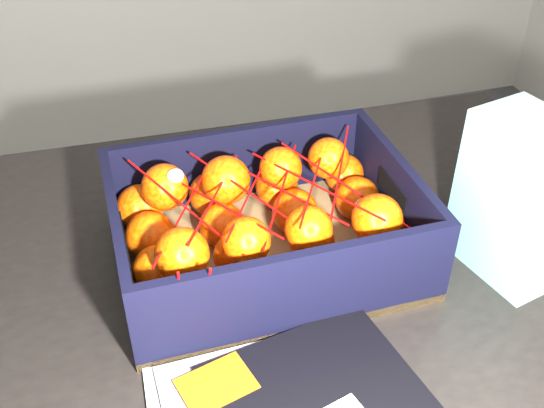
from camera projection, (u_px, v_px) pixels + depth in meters
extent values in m
cube|color=black|center=(214.00, 305.00, 0.81)|extent=(1.23, 0.84, 0.04)
cylinder|color=black|center=(430.00, 262.00, 1.44)|extent=(0.06, 0.06, 0.71)
cube|color=#E2540B|center=(216.00, 384.00, 0.67)|extent=(0.09, 0.07, 0.00)
cube|color=olive|center=(265.00, 254.00, 0.85)|extent=(0.37, 0.28, 0.01)
cube|color=black|center=(238.00, 166.00, 0.92)|extent=(0.37, 0.01, 0.12)
cube|color=black|center=(299.00, 294.00, 0.72)|extent=(0.37, 0.01, 0.12)
cube|color=black|center=(120.00, 249.00, 0.78)|extent=(0.01, 0.26, 0.12)
cube|color=black|center=(396.00, 197.00, 0.86)|extent=(0.01, 0.26, 0.12)
sphere|color=#FF4905|center=(166.00, 312.00, 0.72)|extent=(0.06, 0.06, 0.06)
sphere|color=#FF4905|center=(159.00, 271.00, 0.77)|extent=(0.06, 0.06, 0.06)
sphere|color=#FF4905|center=(150.00, 236.00, 0.83)|extent=(0.06, 0.06, 0.06)
sphere|color=#FF4905|center=(140.00, 208.00, 0.87)|extent=(0.06, 0.06, 0.06)
sphere|color=#FF4905|center=(253.00, 293.00, 0.74)|extent=(0.06, 0.06, 0.06)
sphere|color=#FF4905|center=(237.00, 256.00, 0.80)|extent=(0.06, 0.06, 0.06)
sphere|color=#FF4905|center=(222.00, 225.00, 0.84)|extent=(0.06, 0.06, 0.06)
sphere|color=#FF4905|center=(212.00, 194.00, 0.90)|extent=(0.06, 0.06, 0.06)
sphere|color=#FF4905|center=(327.00, 278.00, 0.76)|extent=(0.06, 0.06, 0.06)
sphere|color=#FF4905|center=(312.00, 242.00, 0.82)|extent=(0.06, 0.06, 0.06)
sphere|color=#FF4905|center=(295.00, 212.00, 0.87)|extent=(0.06, 0.06, 0.06)
sphere|color=#FF4905|center=(277.00, 186.00, 0.91)|extent=(0.06, 0.06, 0.06)
sphere|color=#FF4905|center=(404.00, 261.00, 0.79)|extent=(0.06, 0.06, 0.06)
sphere|color=#FF4905|center=(382.00, 227.00, 0.84)|extent=(0.06, 0.06, 0.06)
sphere|color=#FF4905|center=(357.00, 198.00, 0.89)|extent=(0.06, 0.06, 0.06)
sphere|color=#FF4905|center=(344.00, 173.00, 0.94)|extent=(0.06, 0.06, 0.06)
sphere|color=#FF4905|center=(182.00, 254.00, 0.73)|extent=(0.06, 0.06, 0.06)
sphere|color=#FF4905|center=(165.00, 187.00, 0.83)|extent=(0.06, 0.06, 0.06)
sphere|color=#FF4905|center=(246.00, 241.00, 0.74)|extent=(0.06, 0.06, 0.06)
sphere|color=#FF4905|center=(226.00, 180.00, 0.84)|extent=(0.06, 0.06, 0.06)
sphere|color=#FF4905|center=(309.00, 229.00, 0.76)|extent=(0.06, 0.06, 0.06)
sphere|color=#FF4905|center=(281.00, 168.00, 0.86)|extent=(0.06, 0.06, 0.06)
sphere|color=#FF4905|center=(377.00, 219.00, 0.78)|extent=(0.06, 0.06, 0.06)
sphere|color=#FF4905|center=(328.00, 158.00, 0.88)|extent=(0.06, 0.06, 0.06)
cylinder|color=#C00707|center=(183.00, 205.00, 0.77)|extent=(0.10, 0.19, 0.03)
cylinder|color=#C00707|center=(218.00, 203.00, 0.77)|extent=(0.10, 0.19, 0.02)
cylinder|color=#C00707|center=(247.00, 191.00, 0.80)|extent=(0.10, 0.19, 0.01)
cylinder|color=#C00707|center=(280.00, 189.00, 0.80)|extent=(0.10, 0.19, 0.01)
cylinder|color=#C00707|center=(314.00, 185.00, 0.80)|extent=(0.10, 0.19, 0.01)
cylinder|color=#C00707|center=(344.00, 184.00, 0.81)|extent=(0.10, 0.19, 0.03)
cylinder|color=#C00707|center=(184.00, 210.00, 0.77)|extent=(0.10, 0.19, 0.01)
cylinder|color=#C00707|center=(215.00, 196.00, 0.78)|extent=(0.10, 0.19, 0.03)
cylinder|color=#C00707|center=(248.00, 195.00, 0.79)|extent=(0.10, 0.19, 0.03)
cylinder|color=#C00707|center=(281.00, 193.00, 0.80)|extent=(0.10, 0.19, 0.01)
cylinder|color=#C00707|center=(313.00, 182.00, 0.80)|extent=(0.10, 0.19, 0.03)
cylinder|color=#C00707|center=(339.00, 176.00, 0.83)|extent=(0.10, 0.19, 0.02)
cylinder|color=#C00707|center=(179.00, 293.00, 0.68)|extent=(0.00, 0.03, 0.09)
cylinder|color=#C00707|center=(207.00, 287.00, 0.69)|extent=(0.01, 0.04, 0.08)
cube|color=white|center=(520.00, 199.00, 0.79)|extent=(0.12, 0.15, 0.21)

